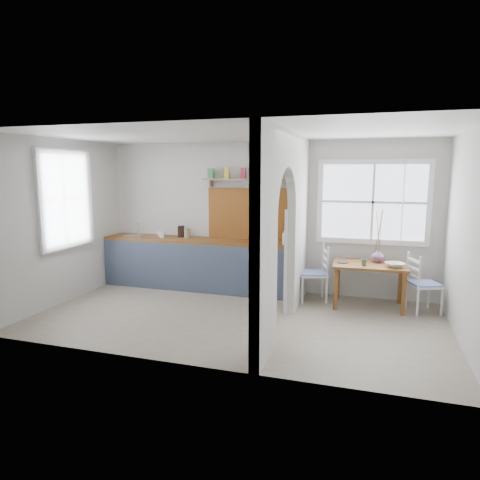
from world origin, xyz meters
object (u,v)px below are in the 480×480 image
(dining_table, at_px, (369,285))
(chair_left, at_px, (313,273))
(chair_right, at_px, (424,283))
(kettle, at_px, (286,238))
(vase, at_px, (378,255))

(dining_table, relative_size, chair_left, 1.18)
(chair_right, distance_m, kettle, 2.20)
(dining_table, height_order, chair_right, chair_right)
(dining_table, bearing_deg, kettle, 174.04)
(dining_table, xyz_separation_m, kettle, (-1.33, 0.10, 0.67))
(kettle, bearing_deg, vase, 14.95)
(chair_right, distance_m, vase, 0.79)
(chair_left, relative_size, kettle, 4.17)
(chair_left, relative_size, chair_right, 1.04)
(chair_left, height_order, kettle, kettle)
(kettle, bearing_deg, dining_table, 8.30)
(kettle, xyz_separation_m, vase, (1.45, 0.06, -0.22))
(dining_table, relative_size, kettle, 4.91)
(dining_table, distance_m, vase, 0.49)
(dining_table, height_order, chair_left, chair_left)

